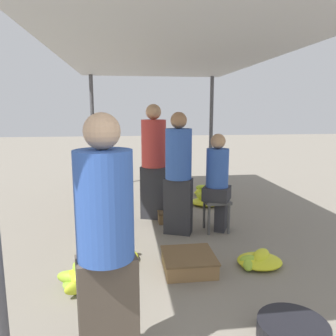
# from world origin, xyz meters

# --- Properties ---
(canopy_post_back_left) EXTENTS (0.08, 0.08, 2.37)m
(canopy_post_back_left) POSITION_xyz_m (-1.28, 5.71, 1.19)
(canopy_post_back_left) COLOR #4C4C51
(canopy_post_back_left) RESTS_ON ground
(canopy_post_back_right) EXTENTS (0.08, 0.08, 2.37)m
(canopy_post_back_right) POSITION_xyz_m (1.28, 5.71, 1.19)
(canopy_post_back_right) COLOR #4C4C51
(canopy_post_back_right) RESTS_ON ground
(canopy_tarp) EXTENTS (2.96, 5.81, 0.04)m
(canopy_tarp) POSITION_xyz_m (0.00, 3.01, 2.39)
(canopy_tarp) COLOR #B2B2B7
(canopy_tarp) RESTS_ON canopy_post_front_left
(vendor_foreground) EXTENTS (0.41, 0.41, 1.65)m
(vendor_foreground) POSITION_xyz_m (-0.73, 0.55, 0.85)
(vendor_foreground) COLOR #4C4238
(vendor_foreground) RESTS_ON ground
(stool) EXTENTS (0.34, 0.34, 0.45)m
(stool) POSITION_xyz_m (0.62, 2.85, 0.36)
(stool) COLOR #4C4C4C
(stool) RESTS_ON ground
(vendor_seated) EXTENTS (0.46, 0.46, 1.35)m
(vendor_seated) POSITION_xyz_m (0.64, 2.86, 0.71)
(vendor_seated) COLOR #2D2D33
(vendor_seated) RESTS_ON ground
(basin_black) EXTENTS (0.51, 0.51, 0.14)m
(basin_black) POSITION_xyz_m (0.58, 0.64, 0.07)
(basin_black) COLOR black
(basin_black) RESTS_ON ground
(banana_pile_left_0) EXTENTS (0.49, 0.51, 0.27)m
(banana_pile_left_0) POSITION_xyz_m (-0.71, 2.06, 0.10)
(banana_pile_left_0) COLOR #A0C430
(banana_pile_left_0) RESTS_ON ground
(banana_pile_left_1) EXTENTS (0.49, 0.51, 0.20)m
(banana_pile_left_1) POSITION_xyz_m (-0.77, 4.30, 0.08)
(banana_pile_left_1) COLOR yellow
(banana_pile_left_1) RESTS_ON ground
(banana_pile_left_2) EXTENTS (0.49, 0.54, 0.29)m
(banana_pile_left_2) POSITION_xyz_m (-0.83, 2.63, 0.08)
(banana_pile_left_2) COLOR #AAC82E
(banana_pile_left_2) RESTS_ON ground
(banana_pile_left_3) EXTENTS (0.45, 0.46, 0.23)m
(banana_pile_left_3) POSITION_xyz_m (-1.05, 1.56, 0.10)
(banana_pile_left_3) COLOR #97C131
(banana_pile_left_3) RESTS_ON ground
(banana_pile_right_0) EXTENTS (0.61, 0.58, 0.22)m
(banana_pile_right_0) POSITION_xyz_m (0.84, 4.12, 0.07)
(banana_pile_right_0) COLOR #97C131
(banana_pile_right_0) RESTS_ON ground
(banana_pile_right_1) EXTENTS (0.50, 0.43, 0.15)m
(banana_pile_right_1) POSITION_xyz_m (0.78, 1.78, 0.06)
(banana_pile_right_1) COLOR #95C031
(banana_pile_right_1) RESTS_ON ground
(banana_pile_right_2) EXTENTS (0.47, 0.49, 0.21)m
(banana_pile_right_2) POSITION_xyz_m (0.94, 4.79, 0.08)
(banana_pile_right_2) COLOR #AAC82E
(banana_pile_right_2) RESTS_ON ground
(crate_near) EXTENTS (0.39, 0.39, 0.16)m
(crate_near) POSITION_xyz_m (0.05, 3.36, 0.08)
(crate_near) COLOR brown
(crate_near) RESTS_ON ground
(crate_mid) EXTENTS (0.54, 0.54, 0.17)m
(crate_mid) POSITION_xyz_m (0.03, 1.78, 0.09)
(crate_mid) COLOR olive
(crate_mid) RESTS_ON ground
(shopper_walking_mid) EXTENTS (0.47, 0.47, 1.74)m
(shopper_walking_mid) POSITION_xyz_m (-0.18, 3.52, 0.91)
(shopper_walking_mid) COLOR #2D2D33
(shopper_walking_mid) RESTS_ON ground
(shopper_walking_far) EXTENTS (0.45, 0.45, 1.63)m
(shopper_walking_far) POSITION_xyz_m (0.09, 2.84, 0.85)
(shopper_walking_far) COLOR #2D2D33
(shopper_walking_far) RESTS_ON ground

